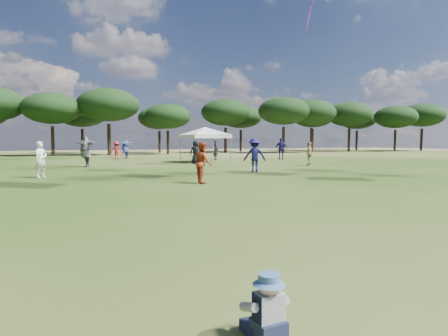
# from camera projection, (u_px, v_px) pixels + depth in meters

# --- Properties ---
(tree_line) EXTENTS (108.78, 17.63, 7.77)m
(tree_line) POSITION_uv_depth(u_px,v_px,m) (98.00, 109.00, 44.83)
(tree_line) COLOR black
(tree_line) RESTS_ON ground
(tent_right) EXTENTS (6.17, 6.17, 2.98)m
(tent_right) POSITION_uv_depth(u_px,v_px,m) (205.00, 129.00, 28.47)
(tent_right) COLOR gray
(tent_right) RESTS_ON ground
(toddler) EXTENTS (0.37, 0.42, 0.56)m
(toddler) POSITION_uv_depth(u_px,v_px,m) (267.00, 310.00, 3.05)
(toddler) COLOR #161C32
(toddler) RESTS_ON ground
(festival_crowd) EXTENTS (30.00, 23.36, 1.91)m
(festival_crowd) POSITION_uv_depth(u_px,v_px,m) (95.00, 152.00, 24.04)
(festival_crowd) COLOR olive
(festival_crowd) RESTS_ON ground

